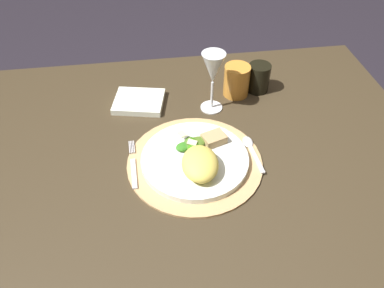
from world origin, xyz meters
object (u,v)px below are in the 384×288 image
Objects in this scene: spoon at (251,148)px; amber_tumbler at (237,81)px; wine_glass at (213,70)px; dinner_plate at (195,159)px; napkin at (139,102)px; dining_table at (198,181)px; fork at (133,166)px; dark_tumbler at (259,78)px.

amber_tumbler is at bearing 86.24° from spoon.
wine_glass is 1.89× the size of amber_tumbler.
dinner_plate is at bearing -121.32° from amber_tumbler.
dinner_plate is at bearing -63.89° from napkin.
amber_tumbler is at bearing 2.09° from napkin.
amber_tumbler is (0.15, 0.25, 0.16)m from dining_table.
napkin is (-0.13, 0.27, -0.01)m from dinner_plate.
dark_tumbler is (0.40, 0.29, 0.04)m from fork.
napkin is at bearing 166.86° from wine_glass.
fork is at bearing 179.00° from dinner_plate.
fork is at bearing -175.64° from spoon.
napkin is (-0.15, 0.24, 0.12)m from dining_table.
dark_tumbler is (0.37, 0.02, 0.04)m from napkin.
wine_glass is 0.13m from amber_tumbler.
wine_glass reaches higher than fork.
dinner_plate reaches higher than napkin.
wine_glass is (0.08, 0.22, 0.12)m from dinner_plate.
dark_tumbler is at bearing 71.26° from spoon.
napkin is (0.02, 0.27, 0.00)m from fork.
dining_table is at bearing -131.28° from dark_tumbler.
dining_table is 6.83× the size of wine_glass.
spoon is at bearing -2.33° from dining_table.
fork is 0.49m from dark_tumbler.
amber_tumbler is (0.09, 0.06, -0.08)m from wine_glass.
amber_tumbler is (0.33, 0.28, 0.04)m from fork.
dinner_plate reaches higher than fork.
napkin reaches higher than dining_table.
fork is 0.43m from amber_tumbler.
dark_tumbler is (0.09, 0.26, 0.04)m from spoon.
dinner_plate is 1.49× the size of wine_glass.
napkin is at bearing 139.65° from spoon.
amber_tumbler is at bearing 34.90° from wine_glass.
dinner_plate is at bearing -110.72° from wine_glass.
wine_glass is (0.24, 0.22, 0.12)m from fork.
dining_table is at bearing 9.65° from fork.
dark_tumbler reaches higher than napkin.
dinner_plate is at bearing -170.27° from spoon.
fork is (-0.16, 0.00, -0.01)m from dinner_plate.
napkin is 0.79× the size of wine_glass.
fork is 1.87× the size of dark_tumbler.
spoon is 0.37m from napkin.
amber_tumbler is at bearing -170.86° from dark_tumbler.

